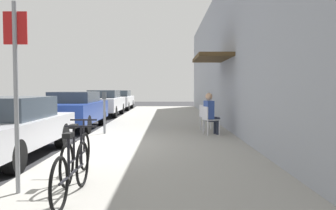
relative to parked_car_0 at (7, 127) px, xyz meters
name	(u,v)px	position (x,y,z in m)	size (l,w,h in m)	color
ground_plane	(72,149)	(1.10, 1.19, -0.71)	(60.00, 60.00, 0.00)	#2D2D30
sidewalk_slab	(161,135)	(3.35, 3.19, -0.65)	(4.50, 32.00, 0.12)	#9E9B93
building_facade	(238,49)	(5.75, 3.20, 2.09)	(1.40, 32.00, 5.59)	#999EA8
parked_car_0	(7,127)	(0.00, 0.00, 0.00)	(1.80, 4.40, 1.36)	#B7B7BC
parked_car_1	(74,109)	(0.00, 5.37, 0.04)	(1.80, 4.40, 1.42)	navy
parked_car_2	(104,103)	(0.00, 11.34, 0.05)	(1.80, 4.40, 1.44)	silver
parked_car_3	(119,100)	(0.00, 16.94, 0.02)	(1.80, 4.40, 1.39)	silver
parking_meter	(104,109)	(1.55, 3.22, 0.18)	(0.12, 0.10, 1.32)	slate
street_sign	(16,82)	(1.50, -2.85, 0.93)	(0.32, 0.06, 2.60)	gray
bicycle_0	(72,171)	(2.31, -3.06, -0.23)	(0.46, 1.71, 0.90)	black
bicycle_1	(77,156)	(2.10, -2.07, -0.23)	(0.46, 1.71, 0.90)	black
cafe_chair_0	(209,118)	(4.82, 3.00, -0.08)	(0.54, 0.54, 0.87)	silver
seated_patron_0	(210,112)	(4.88, 3.02, 0.11)	(0.50, 0.45, 1.29)	#232838
cafe_chair_1	(205,116)	(4.82, 3.97, -0.08)	(0.53, 0.53, 0.87)	silver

